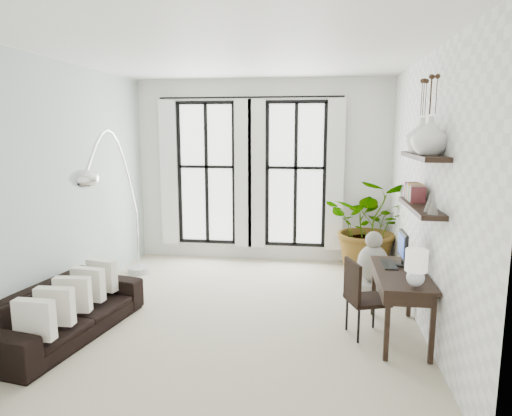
% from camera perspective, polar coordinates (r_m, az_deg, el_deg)
% --- Properties ---
extents(floor, '(5.00, 5.00, 0.00)m').
position_cam_1_polar(floor, '(6.08, -2.38, -12.78)').
color(floor, '#C0B798').
rests_on(floor, ground).
extents(ceiling, '(5.00, 5.00, 0.00)m').
position_cam_1_polar(ceiling, '(5.68, -2.61, 18.57)').
color(ceiling, white).
rests_on(ceiling, wall_back).
extents(wall_left, '(0.00, 5.00, 5.00)m').
position_cam_1_polar(wall_left, '(6.46, -22.52, 2.54)').
color(wall_left, '#A9BDB4').
rests_on(wall_left, floor).
extents(wall_right, '(0.00, 5.00, 5.00)m').
position_cam_1_polar(wall_right, '(5.70, 20.36, 1.80)').
color(wall_right, white).
rests_on(wall_right, floor).
extents(wall_back, '(4.50, 0.00, 4.50)m').
position_cam_1_polar(wall_back, '(8.12, 0.75, 4.59)').
color(wall_back, white).
rests_on(wall_back, floor).
extents(windows, '(3.26, 0.13, 2.65)m').
position_cam_1_polar(windows, '(8.08, -0.72, 4.28)').
color(windows, white).
rests_on(windows, wall_back).
extents(wall_shelves, '(0.25, 1.30, 0.60)m').
position_cam_1_polar(wall_shelves, '(5.24, 19.91, 2.60)').
color(wall_shelves, black).
rests_on(wall_shelves, wall_right).
extents(sofa, '(1.11, 2.12, 0.59)m').
position_cam_1_polar(sofa, '(5.73, -22.70, -11.80)').
color(sofa, black).
rests_on(sofa, floor).
extents(throw_pillows, '(0.40, 1.52, 0.40)m').
position_cam_1_polar(throw_pillows, '(5.61, -21.94, -9.98)').
color(throw_pillows, white).
rests_on(throw_pillows, sofa).
extents(plant, '(1.57, 1.42, 1.57)m').
position_cam_1_polar(plant, '(7.67, 14.12, -2.17)').
color(plant, '#2D7228').
rests_on(plant, floor).
extents(desk, '(0.55, 1.29, 1.16)m').
position_cam_1_polar(desk, '(5.34, 17.73, -8.29)').
color(desk, black).
rests_on(desk, floor).
extents(desk_chair, '(0.53, 0.53, 0.89)m').
position_cam_1_polar(desk_chair, '(5.36, 12.95, -10.37)').
color(desk_chair, black).
rests_on(desk_chair, floor).
extents(arc_lamp, '(0.73, 2.62, 2.34)m').
position_cam_1_polar(arc_lamp, '(6.37, -17.38, 4.82)').
color(arc_lamp, silver).
rests_on(arc_lamp, floor).
extents(buddha, '(0.49, 0.49, 0.89)m').
position_cam_1_polar(buddha, '(6.88, 14.38, -7.06)').
color(buddha, gray).
rests_on(buddha, floor).
extents(vase_a, '(0.37, 0.37, 0.38)m').
position_cam_1_polar(vase_a, '(4.93, 20.95, 8.41)').
color(vase_a, white).
rests_on(vase_a, shelf_upper).
extents(vase_b, '(0.37, 0.37, 0.38)m').
position_cam_1_polar(vase_b, '(5.32, 20.00, 8.51)').
color(vase_b, white).
rests_on(vase_b, shelf_upper).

